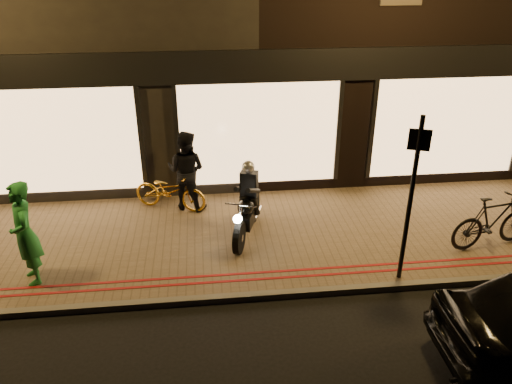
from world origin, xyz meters
TOP-DOWN VIEW (x-y plane):
  - ground at (0.00, 0.00)m, footprint 90.00×90.00m
  - sidewalk at (0.00, 2.00)m, footprint 50.00×4.00m
  - kerb_stone at (0.00, 0.05)m, footprint 50.00×0.14m
  - red_kerb_lines at (0.00, 0.55)m, footprint 50.00×0.26m
  - motorcycle at (-0.46, 2.03)m, footprint 0.84×1.88m
  - sign_post at (2.10, 0.25)m, footprint 0.34×0.15m
  - bicycle_gold at (-2.06, 3.37)m, footprint 1.78×1.18m
  - bicycle_dark at (4.24, 1.07)m, footprint 1.88×0.83m
  - person_green at (-4.37, 0.90)m, footprint 0.70×0.81m
  - person_dark at (-1.68, 3.39)m, footprint 1.07×0.96m

SIDE VIEW (x-z plane):
  - ground at x=0.00m, z-range 0.00..0.00m
  - sidewalk at x=0.00m, z-range 0.00..0.12m
  - kerb_stone at x=0.00m, z-range 0.00..0.12m
  - red_kerb_lines at x=0.00m, z-range 0.12..0.13m
  - bicycle_gold at x=-2.06m, z-range 0.12..1.00m
  - bicycle_dark at x=4.24m, z-range 0.12..1.21m
  - motorcycle at x=-0.46m, z-range -0.06..1.53m
  - person_dark at x=-1.68m, z-range 0.12..1.93m
  - person_green at x=-4.37m, z-range 0.12..2.00m
  - sign_post at x=2.10m, z-range 0.30..3.30m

